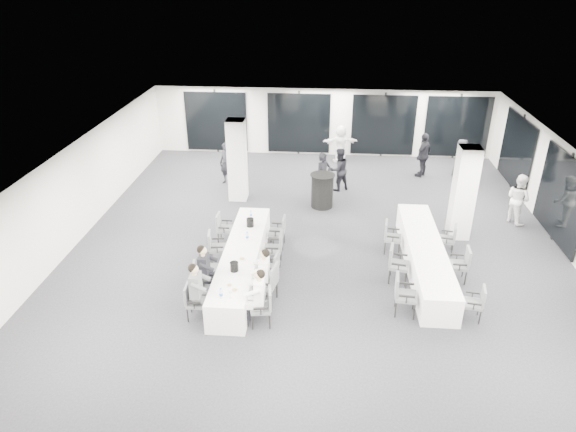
# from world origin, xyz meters

# --- Properties ---
(room) EXTENTS (14.04, 16.04, 2.84)m
(room) POSITION_xyz_m (0.89, 1.11, 1.39)
(room) COLOR black
(room) RESTS_ON ground
(column_left) EXTENTS (0.60, 0.60, 2.80)m
(column_left) POSITION_xyz_m (-2.80, 3.20, 1.40)
(column_left) COLOR silver
(column_left) RESTS_ON floor
(column_right) EXTENTS (0.60, 0.60, 2.80)m
(column_right) POSITION_xyz_m (4.20, 1.00, 1.40)
(column_right) COLOR silver
(column_right) RESTS_ON floor
(banquet_table_main) EXTENTS (0.90, 5.00, 0.75)m
(banquet_table_main) POSITION_xyz_m (-1.90, -1.62, 0.38)
(banquet_table_main) COLOR white
(banquet_table_main) RESTS_ON floor
(banquet_table_side) EXTENTS (0.90, 5.00, 0.75)m
(banquet_table_side) POSITION_xyz_m (2.89, -0.99, 0.38)
(banquet_table_side) COLOR white
(banquet_table_side) RESTS_ON floor
(cocktail_table) EXTENTS (0.83, 0.83, 1.15)m
(cocktail_table) POSITION_xyz_m (0.10, 2.75, 0.58)
(cocktail_table) COLOR black
(cocktail_table) RESTS_ON floor
(chair_main_left_near) EXTENTS (0.45, 0.50, 0.87)m
(chair_main_left_near) POSITION_xyz_m (-2.73, -3.52, 0.49)
(chair_main_left_near) COLOR #4B4D52
(chair_main_left_near) RESTS_ON floor
(chair_main_left_second) EXTENTS (0.56, 0.59, 0.95)m
(chair_main_left_second) POSITION_xyz_m (-2.74, -2.71, 0.54)
(chair_main_left_second) COLOR #4B4D52
(chair_main_left_second) RESTS_ON floor
(chair_main_left_mid) EXTENTS (0.46, 0.51, 0.86)m
(chair_main_left_mid) POSITION_xyz_m (-2.73, -2.04, 0.49)
(chair_main_left_mid) COLOR #4B4D52
(chair_main_left_mid) RESTS_ON floor
(chair_main_left_fourth) EXTENTS (0.52, 0.56, 0.92)m
(chair_main_left_fourth) POSITION_xyz_m (-2.73, -1.07, 0.52)
(chair_main_left_fourth) COLOR #4B4D52
(chair_main_left_fourth) RESTS_ON floor
(chair_main_left_far) EXTENTS (0.46, 0.51, 0.90)m
(chair_main_left_far) POSITION_xyz_m (-2.73, 0.07, 0.51)
(chair_main_left_far) COLOR #4B4D52
(chair_main_left_far) RESTS_ON floor
(chair_main_right_near) EXTENTS (0.52, 0.56, 0.92)m
(chair_main_right_near) POSITION_xyz_m (-1.07, -3.63, 0.52)
(chair_main_right_near) COLOR #4B4D52
(chair_main_right_near) RESTS_ON floor
(chair_main_right_second) EXTENTS (0.62, 0.65, 1.04)m
(chair_main_right_second) POSITION_xyz_m (-1.07, -2.77, 0.59)
(chair_main_right_second) COLOR #4B4D52
(chair_main_right_second) RESTS_ON floor
(chair_main_right_mid) EXTENTS (0.51, 0.54, 0.88)m
(chair_main_right_mid) POSITION_xyz_m (-1.08, -1.97, 0.50)
(chair_main_right_mid) COLOR #4B4D52
(chair_main_right_mid) RESTS_ON floor
(chair_main_right_fourth) EXTENTS (0.48, 0.54, 0.95)m
(chair_main_right_fourth) POSITION_xyz_m (-1.07, -1.03, 0.54)
(chair_main_right_fourth) COLOR #4B4D52
(chair_main_right_fourth) RESTS_ON floor
(chair_main_right_far) EXTENTS (0.49, 0.54, 0.93)m
(chair_main_right_far) POSITION_xyz_m (-1.07, -0.05, 0.53)
(chair_main_right_far) COLOR #4B4D52
(chair_main_right_far) RESTS_ON floor
(chair_side_left_near) EXTENTS (0.55, 0.60, 1.00)m
(chair_side_left_near) POSITION_xyz_m (2.06, -2.97, 0.57)
(chair_side_left_near) COLOR #4B4D52
(chair_side_left_near) RESTS_ON floor
(chair_side_left_mid) EXTENTS (0.59, 0.62, 0.98)m
(chair_side_left_mid) POSITION_xyz_m (2.06, -1.60, 0.56)
(chair_side_left_mid) COLOR #4B4D52
(chair_side_left_mid) RESTS_ON floor
(chair_side_left_far) EXTENTS (0.53, 0.57, 0.93)m
(chair_side_left_far) POSITION_xyz_m (2.06, -0.12, 0.53)
(chair_side_left_far) COLOR #4B4D52
(chair_side_left_far) RESTS_ON floor
(chair_side_right_near) EXTENTS (0.50, 0.53, 0.86)m
(chair_side_right_near) POSITION_xyz_m (3.72, -3.07, 0.49)
(chair_side_right_near) COLOR #4B4D52
(chair_side_right_near) RESTS_ON floor
(chair_side_right_mid) EXTENTS (0.51, 0.56, 0.95)m
(chair_side_right_mid) POSITION_xyz_m (3.73, -1.47, 0.54)
(chair_side_right_mid) COLOR #4B4D52
(chair_side_right_mid) RESTS_ON floor
(chair_side_right_far) EXTENTS (0.52, 0.55, 0.87)m
(chair_side_right_far) POSITION_xyz_m (3.72, -0.05, 0.50)
(chair_side_right_far) COLOR #4B4D52
(chair_side_right_far) RESTS_ON floor
(seated_guest_a) EXTENTS (0.50, 0.38, 1.44)m
(seated_guest_a) POSITION_xyz_m (-2.57, -3.52, 0.81)
(seated_guest_a) COLOR #55585D
(seated_guest_a) RESTS_ON floor
(seated_guest_b) EXTENTS (0.50, 0.38, 1.44)m
(seated_guest_b) POSITION_xyz_m (-2.57, -2.69, 0.81)
(seated_guest_b) COLOR black
(seated_guest_b) RESTS_ON floor
(seated_guest_c) EXTENTS (0.50, 0.38, 1.44)m
(seated_guest_c) POSITION_xyz_m (-1.24, -3.64, 0.81)
(seated_guest_c) COLOR white
(seated_guest_c) RESTS_ON floor
(seated_guest_d) EXTENTS (0.50, 0.38, 1.44)m
(seated_guest_d) POSITION_xyz_m (-1.24, -2.75, 0.81)
(seated_guest_d) COLOR white
(seated_guest_d) RESTS_ON floor
(standing_guest_a) EXTENTS (0.87, 0.85, 1.85)m
(standing_guest_a) POSITION_xyz_m (0.12, 3.47, 0.93)
(standing_guest_a) COLOR black
(standing_guest_a) RESTS_ON floor
(standing_guest_b) EXTENTS (1.00, 0.89, 1.77)m
(standing_guest_b) POSITION_xyz_m (0.66, 4.21, 0.89)
(standing_guest_b) COLOR black
(standing_guest_b) RESTS_ON floor
(standing_guest_d) EXTENTS (1.17, 1.29, 1.93)m
(standing_guest_d) POSITION_xyz_m (3.87, 5.80, 0.96)
(standing_guest_d) COLOR black
(standing_guest_d) RESTS_ON floor
(standing_guest_e) EXTENTS (0.53, 0.84, 1.71)m
(standing_guest_e) POSITION_xyz_m (5.24, 5.76, 0.86)
(standing_guest_e) COLOR black
(standing_guest_e) RESTS_ON floor
(standing_guest_f) EXTENTS (1.67, 0.86, 1.74)m
(standing_guest_f) POSITION_xyz_m (0.76, 7.20, 0.87)
(standing_guest_f) COLOR white
(standing_guest_f) RESTS_ON floor
(standing_guest_g) EXTENTS (0.83, 0.79, 1.79)m
(standing_guest_g) POSITION_xyz_m (-3.45, 4.47, 0.89)
(standing_guest_g) COLOR black
(standing_guest_g) RESTS_ON floor
(standing_guest_h) EXTENTS (0.88, 1.02, 1.81)m
(standing_guest_h) POSITION_xyz_m (6.20, 2.09, 0.91)
(standing_guest_h) COLOR white
(standing_guest_h) RESTS_ON floor
(ice_bucket_near) EXTENTS (0.20, 0.20, 0.23)m
(ice_bucket_near) POSITION_xyz_m (-1.91, -2.64, 0.87)
(ice_bucket_near) COLOR black
(ice_bucket_near) RESTS_ON banquet_table_main
(ice_bucket_far) EXTENTS (0.21, 0.21, 0.24)m
(ice_bucket_far) POSITION_xyz_m (-1.86, -0.31, 0.87)
(ice_bucket_far) COLOR black
(ice_bucket_far) RESTS_ON banquet_table_main
(water_bottle_a) EXTENTS (0.08, 0.08, 0.24)m
(water_bottle_a) POSITION_xyz_m (-2.01, -3.77, 0.87)
(water_bottle_a) COLOR silver
(water_bottle_a) RESTS_ON banquet_table_main
(water_bottle_b) EXTENTS (0.07, 0.07, 0.23)m
(water_bottle_b) POSITION_xyz_m (-1.83, -1.10, 0.87)
(water_bottle_b) COLOR silver
(water_bottle_b) RESTS_ON banquet_table_main
(water_bottle_c) EXTENTS (0.06, 0.06, 0.20)m
(water_bottle_c) POSITION_xyz_m (-1.92, 0.25, 0.85)
(water_bottle_c) COLOR silver
(water_bottle_c) RESTS_ON banquet_table_main
(plate_a) EXTENTS (0.18, 0.18, 0.03)m
(plate_a) POSITION_xyz_m (-1.92, -3.28, 0.76)
(plate_a) COLOR white
(plate_a) RESTS_ON banquet_table_main
(plate_b) EXTENTS (0.21, 0.21, 0.03)m
(plate_b) POSITION_xyz_m (-1.76, -3.46, 0.76)
(plate_b) COLOR white
(plate_b) RESTS_ON banquet_table_main
(plate_c) EXTENTS (0.21, 0.21, 0.03)m
(plate_c) POSITION_xyz_m (-1.81, -2.09, 0.76)
(plate_c) COLOR white
(plate_c) RESTS_ON banquet_table_main
(wine_glass) EXTENTS (0.08, 0.08, 0.21)m
(wine_glass) POSITION_xyz_m (-1.80, -3.76, 0.91)
(wine_glass) COLOR silver
(wine_glass) RESTS_ON banquet_table_main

